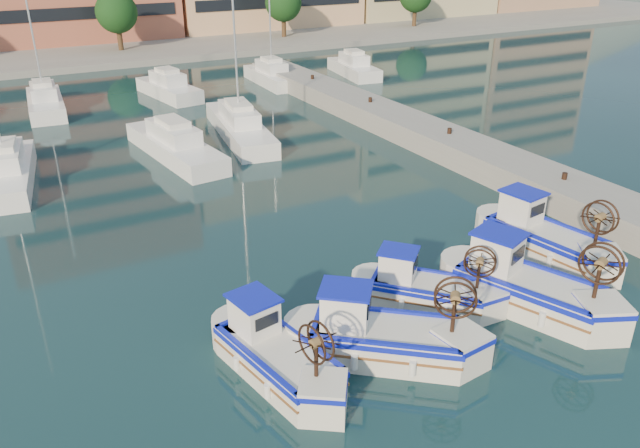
{
  "coord_description": "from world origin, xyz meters",
  "views": [
    {
      "loc": [
        -9.31,
        -11.68,
        11.32
      ],
      "look_at": [
        0.76,
        6.59,
        1.5
      ],
      "focal_mm": 35.0,
      "sensor_mm": 36.0,
      "label": 1
    }
  ],
  "objects_px": {
    "fishing_boat_a": "(275,353)",
    "fishing_boat_e": "(543,236)",
    "fishing_boat_b": "(382,335)",
    "fishing_boat_c": "(424,288)",
    "fishing_boat_d": "(526,286)"
  },
  "relations": [
    {
      "from": "fishing_boat_d",
      "to": "fishing_boat_e",
      "type": "height_order",
      "value": "fishing_boat_d"
    },
    {
      "from": "fishing_boat_e",
      "to": "fishing_boat_c",
      "type": "bearing_deg",
      "value": 176.91
    },
    {
      "from": "fishing_boat_d",
      "to": "fishing_boat_a",
      "type": "bearing_deg",
      "value": 153.95
    },
    {
      "from": "fishing_boat_b",
      "to": "fishing_boat_a",
      "type": "bearing_deg",
      "value": 114.39
    },
    {
      "from": "fishing_boat_a",
      "to": "fishing_boat_c",
      "type": "relative_size",
      "value": 1.14
    },
    {
      "from": "fishing_boat_a",
      "to": "fishing_boat_b",
      "type": "relative_size",
      "value": 0.95
    },
    {
      "from": "fishing_boat_a",
      "to": "fishing_boat_e",
      "type": "xyz_separation_m",
      "value": [
        11.95,
        1.54,
        0.08
      ]
    },
    {
      "from": "fishing_boat_d",
      "to": "fishing_boat_b",
      "type": "bearing_deg",
      "value": 158.96
    },
    {
      "from": "fishing_boat_a",
      "to": "fishing_boat_e",
      "type": "relative_size",
      "value": 0.9
    },
    {
      "from": "fishing_boat_a",
      "to": "fishing_boat_e",
      "type": "height_order",
      "value": "fishing_boat_e"
    },
    {
      "from": "fishing_boat_a",
      "to": "fishing_boat_d",
      "type": "relative_size",
      "value": 0.86
    },
    {
      "from": "fishing_boat_a",
      "to": "fishing_boat_e",
      "type": "bearing_deg",
      "value": -3.12
    },
    {
      "from": "fishing_boat_c",
      "to": "fishing_boat_d",
      "type": "distance_m",
      "value": 3.31
    },
    {
      "from": "fishing_boat_b",
      "to": "fishing_boat_c",
      "type": "bearing_deg",
      "value": -20.18
    },
    {
      "from": "fishing_boat_a",
      "to": "fishing_boat_b",
      "type": "bearing_deg",
      "value": -25.16
    }
  ]
}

